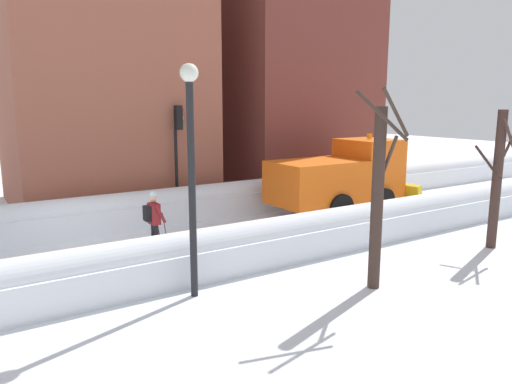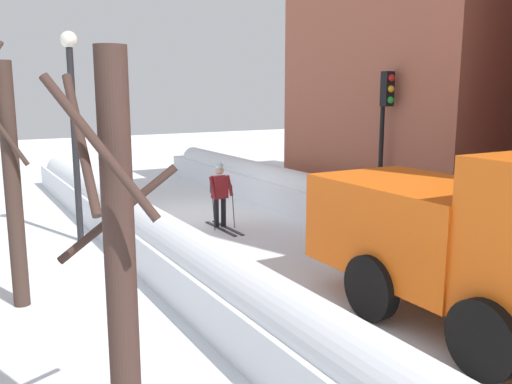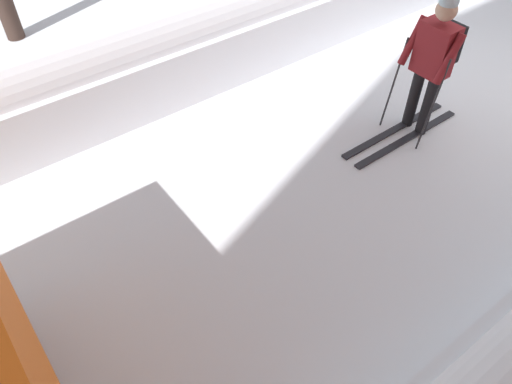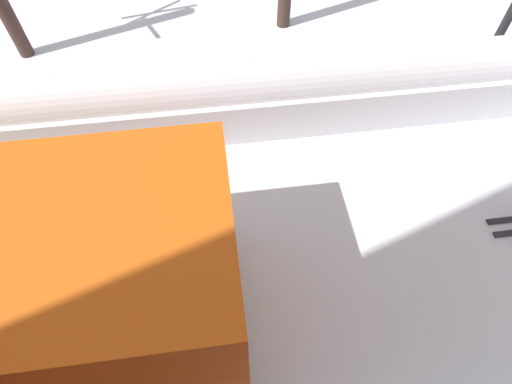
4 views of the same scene
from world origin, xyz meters
name	(u,v)px [view 1 (image 1 of 4)]	position (x,y,z in m)	size (l,w,h in m)	color
ground_plane	(358,215)	(0.00, 10.00, 0.00)	(80.00, 80.00, 0.00)	white
snowbank_left	(313,189)	(-2.81, 10.00, 0.61)	(1.10, 36.00, 1.30)	white
snowbank_right	(417,214)	(2.81, 10.00, 0.59)	(1.10, 36.00, 1.25)	white
building_brick_near	(100,77)	(-7.80, 2.39, 5.39)	(7.92, 7.60, 10.78)	#9E5642
plow_truck	(343,177)	(-0.51, 9.60, 1.48)	(3.20, 5.98, 3.12)	orange
skier	(154,218)	(0.10, 1.62, 1.00)	(0.62, 1.80, 1.81)	black
traffic_light_pole	(178,139)	(-3.59, 4.05, 2.98)	(0.28, 0.42, 4.24)	black
street_lamp	(191,153)	(3.79, 1.16, 3.26)	(0.40, 0.40, 5.14)	black
bare_tree_near	(378,195)	(5.64, 4.96, 2.25)	(0.95, 1.35, 4.65)	#3B2A23
bare_tree_mid	(497,178)	(5.29, 10.35, 2.15)	(1.24, 1.15, 4.14)	#3D2923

